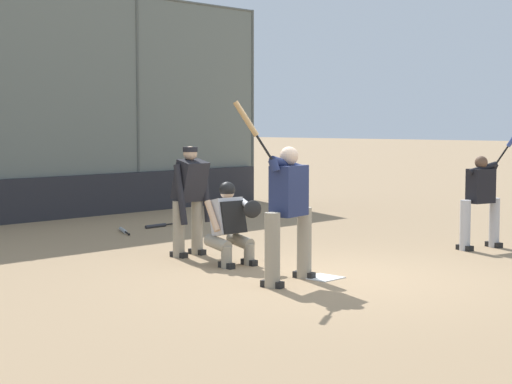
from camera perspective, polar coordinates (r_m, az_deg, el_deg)
name	(u,v)px	position (r m, az deg, el deg)	size (l,w,h in m)	color
ground_plane	(322,278)	(10.93, 4.42, -5.74)	(160.00, 160.00, 0.00)	#9E7F5B
home_plate_marker	(322,278)	(10.93, 4.42, -5.71)	(0.43, 0.43, 0.01)	white
batter_at_plate	(288,209)	(10.46, 2.16, -1.13)	(1.11, 0.57, 2.23)	gray
catcher_behind_plate	(231,222)	(11.79, -1.69, -2.03)	(0.62, 0.76, 1.15)	gray
umpire_home	(190,198)	(12.59, -4.43, -0.37)	(0.66, 0.41, 1.62)	gray
batter_on_deck	(481,198)	(13.77, 14.79, -0.42)	(0.84, 0.79, 2.01)	#B7B7BC
spare_bat_near_backstop	(158,226)	(16.23, -6.53, -2.24)	(0.87, 0.09, 0.07)	black
spare_bat_by_padding	(124,231)	(15.55, -8.82, -2.56)	(0.45, 0.79, 0.07)	black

